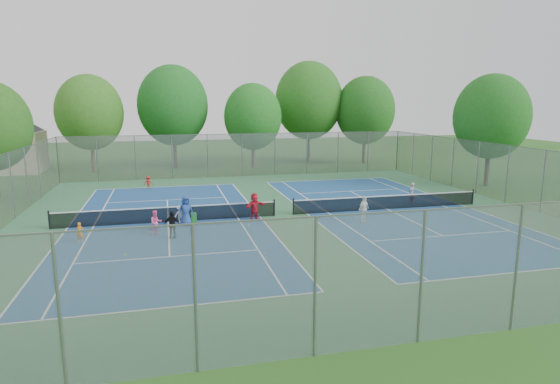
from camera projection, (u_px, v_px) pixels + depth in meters
The scene contains 37 objects.
ground at pixel (284, 215), 29.03m from camera, with size 120.00×120.00×0.00m, color #25571B.
court_pad at pixel (284, 215), 29.03m from camera, with size 32.00×32.00×0.01m, color #316842.
court_left at pixel (168, 222), 27.38m from camera, with size 10.97×23.77×0.01m, color navy.
court_right at pixel (387, 209), 30.66m from camera, with size 10.97×23.77×0.01m, color navy.
net_left at pixel (168, 215), 27.30m from camera, with size 12.87×0.10×0.91m, color black.
net_right at pixel (387, 203), 30.58m from camera, with size 12.87×0.10×0.91m, color black.
fence_north at pixel (242, 155), 43.90m from camera, with size 32.00×0.10×4.00m, color gray.
fence_south at pixel (421, 278), 13.39m from camera, with size 32.00×0.10×4.00m, color gray.
fence_east at pixel (507, 174), 32.39m from camera, with size 32.00×0.10×4.00m, color gray.
house at pixel (7, 130), 45.95m from camera, with size 11.03×11.03×7.30m.
tree_nw at pixel (90, 113), 45.60m from camera, with size 6.40×6.40×9.58m.
tree_nl at pixel (173, 106), 48.30m from camera, with size 7.20×7.20×10.69m.
tree_nc at pixel (253, 117), 48.49m from camera, with size 6.00×6.00×8.85m.
tree_nr at pixel (309, 101), 52.67m from camera, with size 7.60×7.60×11.42m.
tree_ne at pixel (365, 110), 52.37m from camera, with size 6.60×6.60×9.77m.
tree_side_e at pixel (491, 117), 38.10m from camera, with size 6.00×6.00×9.20m.
ball_crate at pixel (154, 227), 25.75m from camera, with size 0.39×0.39×0.34m, color #1838B4.
ball_hopper at pixel (194, 218), 27.20m from camera, with size 0.31×0.31×0.60m, color #238129.
student_a at pixel (80, 233), 23.40m from camera, with size 0.37×0.25×1.03m, color orange.
student_b at pixel (156, 223), 24.78m from camera, with size 0.64×0.50×1.31m, color pink.
student_c at pixel (181, 215), 26.69m from camera, with size 0.75×0.43×1.16m, color silver.
student_d at pixel (172, 225), 24.11m from camera, with size 0.83×0.35×1.42m, color black.
student_e at pixel (186, 211), 26.49m from camera, with size 0.84×0.55×1.72m, color #26458D.
student_f at pixel (255, 206), 27.84m from camera, with size 1.51×0.48×1.62m, color red.
child_far_baseline at pixel (148, 183), 37.64m from camera, with size 0.69×0.40×1.07m, color #B41F19.
instructor at pixel (412, 193), 32.11m from camera, with size 0.55×0.36×1.51m, color #98989A.
teen_court_b at pixel (364, 209), 27.36m from camera, with size 0.91×0.38×1.55m, color white.
tennis_ball_0 at pixel (231, 226), 26.40m from camera, with size 0.07×0.07×0.07m, color #ADC92E.
tennis_ball_1 at pixel (77, 256), 21.33m from camera, with size 0.07×0.07×0.07m, color #CCE334.
tennis_ball_2 at pixel (214, 234), 24.86m from camera, with size 0.07×0.07×0.07m, color #BADC33.
tennis_ball_3 at pixel (126, 255), 21.47m from camera, with size 0.07×0.07×0.07m, color #ADCC2F.
tennis_ball_4 at pixel (249, 225), 26.63m from camera, with size 0.07×0.07×0.07m, color #E7F238.
tennis_ball_5 at pixel (215, 227), 26.29m from camera, with size 0.07×0.07×0.07m, color gold.
tennis_ball_6 at pixel (125, 255), 21.43m from camera, with size 0.07×0.07×0.07m, color #BBCC2F.
tennis_ball_7 at pixel (96, 259), 20.87m from camera, with size 0.07×0.07×0.07m, color #CBF238.
tennis_ball_8 at pixel (259, 251), 22.09m from camera, with size 0.07×0.07×0.07m, color #BCD230.
tennis_ball_9 at pixel (265, 253), 21.72m from camera, with size 0.07×0.07×0.07m, color #C4DA32.
Camera 1 is at (-6.96, -27.34, 6.97)m, focal length 30.00 mm.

